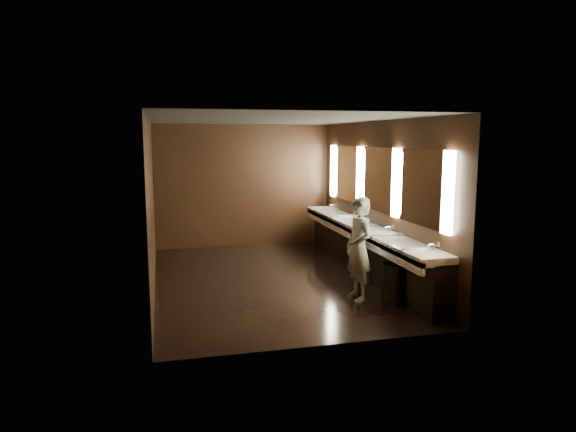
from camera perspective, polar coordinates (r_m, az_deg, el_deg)
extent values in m
plane|color=black|center=(9.18, -1.91, -7.09)|extent=(6.00, 6.00, 0.00)
cube|color=#2D2D2B|center=(8.83, -2.00, 10.67)|extent=(4.00, 6.00, 0.02)
cube|color=black|center=(11.83, -5.00, 3.35)|extent=(4.00, 0.02, 2.80)
cube|color=black|center=(6.03, 4.02, -1.80)|extent=(4.00, 0.02, 2.80)
cube|color=black|center=(8.71, -14.94, 1.17)|extent=(0.02, 6.00, 2.80)
cube|color=black|center=(9.51, 9.92, 1.95)|extent=(0.02, 6.00, 2.80)
cube|color=black|center=(9.61, 8.78, -3.97)|extent=(0.36, 5.40, 0.81)
cube|color=white|center=(9.49, 8.31, -1.38)|extent=(0.55, 5.40, 0.12)
cube|color=white|center=(9.41, 6.92, -1.93)|extent=(0.06, 5.40, 0.18)
cylinder|color=silver|center=(7.60, 15.93, -3.07)|extent=(0.18, 0.04, 0.04)
cylinder|color=silver|center=(8.88, 11.23, -1.24)|extent=(0.18, 0.04, 0.04)
cylinder|color=silver|center=(10.20, 7.73, 0.13)|extent=(0.18, 0.04, 0.04)
cylinder|color=silver|center=(11.56, 5.05, 1.18)|extent=(0.18, 0.04, 0.04)
cube|color=white|center=(7.35, 17.36, 2.47)|extent=(0.06, 0.22, 1.15)
cube|color=white|center=(8.04, 14.50, 3.10)|extent=(0.03, 1.32, 1.15)
cube|color=white|center=(8.74, 11.92, 3.62)|extent=(0.06, 0.23, 1.15)
cube|color=white|center=(9.47, 9.89, 4.05)|extent=(0.03, 1.32, 1.15)
cube|color=white|center=(10.20, 8.00, 4.42)|extent=(0.06, 0.23, 1.15)
cube|color=white|center=(10.95, 6.50, 4.74)|extent=(0.03, 1.32, 1.15)
cube|color=white|center=(11.70, 5.06, 5.01)|extent=(0.06, 0.22, 1.15)
imported|color=#8FC8D5|center=(8.00, 7.85, -3.62)|extent=(0.45, 0.62, 1.60)
cylinder|color=black|center=(8.03, 11.87, -7.34)|extent=(0.50, 0.50, 0.61)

